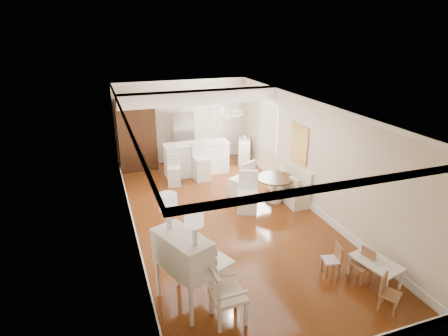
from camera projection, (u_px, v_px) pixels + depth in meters
room at (223, 137)px, 8.90m from camera, size 9.00×9.04×2.82m
secretary_bureau at (183, 271)px, 6.19m from camera, size 1.39×1.40×1.35m
gustavian_armchair at (228, 294)px, 5.92m from camera, size 0.58×0.58×0.99m
kids_table at (375, 271)px, 6.92m from camera, size 0.70×0.97×0.44m
kids_chair_a at (362, 265)px, 6.93m from camera, size 0.36×0.36×0.64m
kids_chair_b at (331, 260)px, 7.10m from camera, size 0.36×0.36×0.64m
kids_chair_c at (390, 294)px, 6.19m from camera, size 0.43×0.43×0.64m
banquette at (289, 182)px, 10.19m from camera, size 0.52×1.60×0.98m
dining_table at (274, 189)px, 10.09m from camera, size 1.20×1.20×0.68m
slip_chair_near at (248, 192)px, 9.47m from camera, size 0.66×0.67×1.04m
slip_chair_far at (241, 179)px, 10.24m from camera, size 0.69×0.71×1.09m
breakfast_counter at (197, 158)px, 11.89m from camera, size 2.05×0.65×1.03m
bar_stool_left at (174, 171)px, 11.03m from camera, size 0.44×0.44×0.92m
bar_stool_right at (202, 162)px, 11.40m from camera, size 0.50×0.50×1.13m
pantry_cabinet at (137, 135)px, 12.10m from camera, size 1.20×0.60×2.30m
fridge at (194, 137)px, 12.74m from camera, size 0.75×0.65×1.80m
sideboard at (244, 151)px, 12.90m from camera, size 0.69×0.96×0.84m
pencil_cup at (373, 254)px, 7.00m from camera, size 0.13×0.13×0.08m
branch_vase at (244, 137)px, 12.76m from camera, size 0.20×0.20×0.17m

